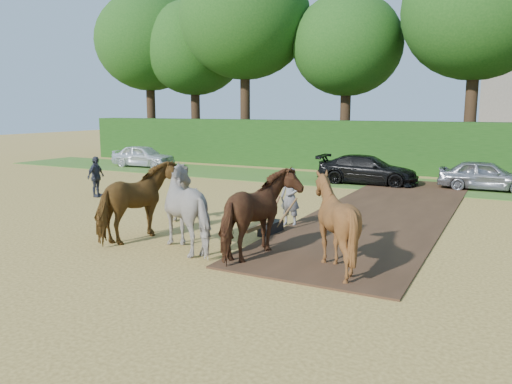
{
  "coord_description": "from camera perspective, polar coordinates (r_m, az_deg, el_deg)",
  "views": [
    {
      "loc": [
        5.52,
        -11.0,
        3.74
      ],
      "look_at": [
        -0.9,
        1.34,
        1.4
      ],
      "focal_mm": 35.0,
      "sensor_mm": 36.0,
      "label": 1
    }
  ],
  "objects": [
    {
      "name": "grass_verge",
      "position": [
        25.87,
        14.86,
        0.95
      ],
      "size": [
        50.0,
        5.0,
        0.03
      ],
      "primitive_type": "cube",
      "color": "#38601E",
      "rests_on": "ground"
    },
    {
      "name": "spectator_near",
      "position": [
        16.86,
        -8.08,
        -0.16
      ],
      "size": [
        1.1,
        1.14,
        1.85
      ],
      "primitive_type": "imported",
      "rotation": [
        0.0,
        0.0,
        0.91
      ],
      "color": "tan",
      "rests_on": "ground"
    },
    {
      "name": "earth_strip",
      "position": [
        18.81,
        14.59,
        -2.15
      ],
      "size": [
        4.5,
        17.0,
        0.05
      ],
      "primitive_type": "cube",
      "color": "#472D1C",
      "rests_on": "ground"
    },
    {
      "name": "church",
      "position": [
        66.77,
        27.14,
        17.14
      ],
      "size": [
        5.2,
        5.2,
        27.0
      ],
      "color": "slate",
      "rests_on": "ground"
    },
    {
      "name": "parked_cars",
      "position": [
        25.1,
        21.41,
        1.91
      ],
      "size": [
        35.81,
        3.02,
        1.43
      ],
      "color": "silver",
      "rests_on": "ground"
    },
    {
      "name": "ground",
      "position": [
        12.86,
        0.79,
        -7.35
      ],
      "size": [
        120.0,
        120.0,
        0.0
      ],
      "primitive_type": "plane",
      "color": "gold",
      "rests_on": "ground"
    },
    {
      "name": "treeline",
      "position": [
        33.88,
        15.64,
        18.09
      ],
      "size": [
        48.7,
        10.6,
        14.21
      ],
      "color": "#382616",
      "rests_on": "ground"
    },
    {
      "name": "spectator_far",
      "position": [
        22.27,
        -17.83,
        1.67
      ],
      "size": [
        0.56,
        1.06,
        1.73
      ],
      "primitive_type": "imported",
      "rotation": [
        0.0,
        0.0,
        1.71
      ],
      "color": "#272A35",
      "rests_on": "ground"
    },
    {
      "name": "hedgerow",
      "position": [
        30.09,
        16.89,
        4.87
      ],
      "size": [
        46.0,
        1.6,
        3.0
      ],
      "primitive_type": "cube",
      "color": "#14380F",
      "rests_on": "ground"
    },
    {
      "name": "plough_team",
      "position": [
        12.96,
        -3.07,
        -2.17
      ],
      "size": [
        7.42,
        5.24,
        2.24
      ],
      "color": "brown",
      "rests_on": "ground"
    }
  ]
}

